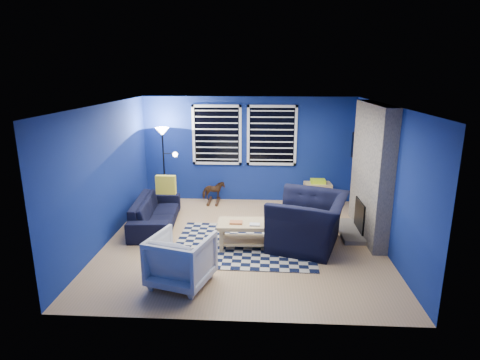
# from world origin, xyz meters

# --- Properties ---
(floor) EXTENTS (5.00, 5.00, 0.00)m
(floor) POSITION_xyz_m (0.00, 0.00, 0.00)
(floor) COLOR tan
(floor) RESTS_ON ground
(ceiling) EXTENTS (5.00, 5.00, 0.00)m
(ceiling) POSITION_xyz_m (0.00, 0.00, 2.50)
(ceiling) COLOR white
(ceiling) RESTS_ON wall_back
(wall_back) EXTENTS (5.00, 0.00, 5.00)m
(wall_back) POSITION_xyz_m (0.00, 2.50, 1.25)
(wall_back) COLOR navy
(wall_back) RESTS_ON floor
(wall_left) EXTENTS (0.00, 5.00, 5.00)m
(wall_left) POSITION_xyz_m (-2.50, 0.00, 1.25)
(wall_left) COLOR navy
(wall_left) RESTS_ON floor
(wall_right) EXTENTS (0.00, 5.00, 5.00)m
(wall_right) POSITION_xyz_m (2.50, 0.00, 1.25)
(wall_right) COLOR navy
(wall_right) RESTS_ON floor
(fireplace) EXTENTS (0.65, 2.00, 2.50)m
(fireplace) POSITION_xyz_m (2.36, 0.50, 1.20)
(fireplace) COLOR gray
(fireplace) RESTS_ON floor
(window_left) EXTENTS (1.17, 0.06, 1.42)m
(window_left) POSITION_xyz_m (-0.75, 2.46, 1.60)
(window_left) COLOR black
(window_left) RESTS_ON wall_back
(window_right) EXTENTS (1.17, 0.06, 1.42)m
(window_right) POSITION_xyz_m (0.55, 2.46, 1.60)
(window_right) COLOR black
(window_right) RESTS_ON wall_back
(tv) EXTENTS (0.07, 1.00, 0.58)m
(tv) POSITION_xyz_m (2.45, 2.00, 1.40)
(tv) COLOR black
(tv) RESTS_ON wall_right
(rug) EXTENTS (2.54, 2.05, 0.02)m
(rug) POSITION_xyz_m (0.03, -0.18, 0.01)
(rug) COLOR black
(rug) RESTS_ON floor
(sofa) EXTENTS (2.04, 0.94, 0.58)m
(sofa) POSITION_xyz_m (-1.81, 0.66, 0.29)
(sofa) COLOR black
(sofa) RESTS_ON floor
(armchair_big) EXTENTS (1.74, 1.62, 0.92)m
(armchair_big) POSITION_xyz_m (1.18, -0.13, 0.46)
(armchair_big) COLOR black
(armchair_big) RESTS_ON floor
(armchair_bent) EXTENTS (1.03, 1.05, 0.77)m
(armchair_bent) POSITION_xyz_m (-0.83, -1.60, 0.39)
(armchair_bent) COLOR gray
(armchair_bent) RESTS_ON floor
(rocking_horse) EXTENTS (0.42, 0.58, 0.44)m
(rocking_horse) POSITION_xyz_m (-0.82, 2.24, 0.29)
(rocking_horse) COLOR #402714
(rocking_horse) RESTS_ON floor
(coffee_table) EXTENTS (1.01, 0.60, 0.49)m
(coffee_table) POSITION_xyz_m (0.05, -0.27, 0.34)
(coffee_table) COLOR #DCBB7C
(coffee_table) RESTS_ON rug
(cabinet) EXTENTS (0.64, 0.44, 0.61)m
(cabinet) POSITION_xyz_m (1.65, 2.25, 0.27)
(cabinet) COLOR #DCBB7C
(cabinet) RESTS_ON floor
(floor_lamp) EXTENTS (0.50, 0.31, 1.82)m
(floor_lamp) POSITION_xyz_m (-1.92, 2.02, 1.49)
(floor_lamp) COLOR black
(floor_lamp) RESTS_ON floor
(throw_pillow) EXTENTS (0.42, 0.14, 0.39)m
(throw_pillow) POSITION_xyz_m (-1.66, 1.01, 0.77)
(throw_pillow) COLOR yellow
(throw_pillow) RESTS_ON sofa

